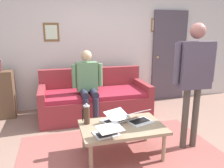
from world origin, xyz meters
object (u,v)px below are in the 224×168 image
object	(u,v)px
interior_door	(169,56)
person_seated	(88,82)
laptop_center	(139,118)
coffee_table	(122,129)
laptop_left	(115,119)
side_shelf	(3,95)
laptop_right	(107,132)
french_press	(87,114)
couch	(95,100)
person_standing	(194,71)

from	to	relation	value
interior_door	person_seated	world-z (taller)	interior_door
laptop_center	coffee_table	bearing A→B (deg)	14.49
laptop_left	interior_door	bearing A→B (deg)	-133.98
laptop_center	side_shelf	xyz separation A→B (m)	(2.03, -1.79, -0.02)
laptop_right	side_shelf	size ratio (longest dim) A/B	0.43
french_press	laptop_left	bearing A→B (deg)	173.93
laptop_left	french_press	xyz separation A→B (m)	(0.37, -0.04, 0.08)
coffee_table	side_shelf	distance (m)	2.56
coffee_table	couch	bearing A→B (deg)	-87.15
couch	side_shelf	world-z (taller)	side_shelf
laptop_center	person_standing	distance (m)	0.96
couch	laptop_right	size ratio (longest dim) A/B	5.38
couch	laptop_center	xyz separation A→B (m)	(-0.34, 1.44, 0.16)
side_shelf	laptop_left	bearing A→B (deg)	134.84
couch	laptop_left	world-z (taller)	couch
interior_door	coffee_table	xyz separation A→B (m)	(1.80, 2.08, -0.65)
person_standing	coffee_table	bearing A→B (deg)	-2.46
interior_door	laptop_center	size ratio (longest dim) A/B	5.26
couch	french_press	world-z (taller)	couch
laptop_right	person_seated	size ratio (longest dim) A/B	0.30
interior_door	couch	world-z (taller)	interior_door
french_press	person_seated	size ratio (longest dim) A/B	0.22
laptop_center	laptop_left	bearing A→B (deg)	-13.70
couch	coffee_table	distance (m)	1.51
interior_door	couch	bearing A→B (deg)	16.97
side_shelf	person_seated	distance (m)	1.66
laptop_left	person_seated	distance (m)	1.18
couch	laptop_right	bearing A→B (deg)	84.15
laptop_right	side_shelf	bearing A→B (deg)	-53.92
interior_door	french_press	size ratio (longest dim) A/B	7.24
laptop_left	laptop_right	distance (m)	0.41
couch	french_press	bearing A→B (deg)	74.93
couch	laptop_center	world-z (taller)	couch
laptop_left	french_press	size ratio (longest dim) A/B	1.37
coffee_table	person_standing	world-z (taller)	person_standing
laptop_left	side_shelf	xyz separation A→B (m)	(1.70, -1.71, -0.02)
laptop_right	side_shelf	distance (m)	2.56
laptop_center	person_standing	xyz separation A→B (m)	(-0.71, 0.11, 0.63)
laptop_right	person_standing	xyz separation A→B (m)	(-1.23, -0.17, 0.63)
couch	laptop_center	size ratio (longest dim) A/B	5.25
person_seated	french_press	bearing A→B (deg)	79.84
couch	coffee_table	world-z (taller)	couch
laptop_center	french_press	world-z (taller)	french_press
coffee_table	person_standing	xyz separation A→B (m)	(-0.98, 0.04, 0.72)
laptop_center	person_standing	bearing A→B (deg)	171.22
person_standing	side_shelf	bearing A→B (deg)	-34.74
interior_door	laptop_center	world-z (taller)	interior_door
laptop_right	person_seated	world-z (taller)	person_seated
french_press	person_standing	distance (m)	1.53
coffee_table	person_seated	size ratio (longest dim) A/B	0.84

